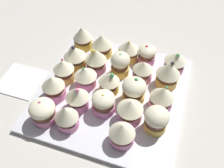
% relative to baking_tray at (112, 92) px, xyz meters
% --- Properties ---
extents(ground_plane, '(1.80, 1.80, 0.03)m').
position_rel_baking_tray_xyz_m(ground_plane, '(0.00, 0.00, -0.02)').
color(ground_plane, beige).
extents(baking_tray, '(0.39, 0.39, 0.01)m').
position_rel_baking_tray_xyz_m(baking_tray, '(0.00, 0.00, 0.00)').
color(baking_tray, silver).
rests_on(baking_tray, ground_plane).
extents(cupcake_0, '(0.06, 0.06, 0.07)m').
position_rel_baking_tray_xyz_m(cupcake_0, '(-0.15, -0.14, 0.04)').
color(cupcake_0, pink).
rests_on(cupcake_0, baking_tray).
extents(cupcake_1, '(0.05, 0.05, 0.06)m').
position_rel_baking_tray_xyz_m(cupcake_1, '(-0.06, -0.14, 0.04)').
color(cupcake_1, pink).
rests_on(cupcake_1, baking_tray).
extents(cupcake_2, '(0.06, 0.06, 0.07)m').
position_rel_baking_tray_xyz_m(cupcake_2, '(-0.01, -0.14, 0.04)').
color(cupcake_2, '#EFC651').
rests_on(cupcake_2, baking_tray).
extents(cupcake_3, '(0.06, 0.06, 0.08)m').
position_rel_baking_tray_xyz_m(cupcake_3, '(0.08, -0.13, 0.04)').
color(cupcake_3, '#EFC651').
rests_on(cupcake_3, baking_tray).
extents(cupcake_4, '(0.06, 0.06, 0.08)m').
position_rel_baking_tray_xyz_m(cupcake_4, '(0.15, -0.15, 0.05)').
color(cupcake_4, '#EFC651').
rests_on(cupcake_4, baking_tray).
extents(cupcake_5, '(0.07, 0.07, 0.08)m').
position_rel_baking_tray_xyz_m(cupcake_5, '(-0.14, -0.07, 0.05)').
color(cupcake_5, '#EFC651').
rests_on(cupcake_5, baking_tray).
extents(cupcake_6, '(0.06, 0.06, 0.07)m').
position_rel_baking_tray_xyz_m(cupcake_6, '(-0.07, -0.07, 0.04)').
color(cupcake_6, pink).
rests_on(cupcake_6, baking_tray).
extents(cupcake_7, '(0.06, 0.06, 0.08)m').
position_rel_baking_tray_xyz_m(cupcake_7, '(-0.00, -0.07, 0.04)').
color(cupcake_7, '#EFC651').
rests_on(cupcake_7, baking_tray).
extents(cupcake_8, '(0.06, 0.06, 0.08)m').
position_rel_baking_tray_xyz_m(cupcake_8, '(0.07, -0.07, 0.05)').
color(cupcake_8, pink).
rests_on(cupcake_8, baking_tray).
extents(cupcake_9, '(0.07, 0.07, 0.08)m').
position_rel_baking_tray_xyz_m(cupcake_9, '(0.14, -0.06, 0.04)').
color(cupcake_9, '#EFC651').
rests_on(cupcake_9, baking_tray).
extents(cupcake_10, '(0.06, 0.06, 0.07)m').
position_rel_baking_tray_xyz_m(cupcake_10, '(-0.14, 0.01, 0.04)').
color(cupcake_10, pink).
rests_on(cupcake_10, baking_tray).
extents(cupcake_11, '(0.06, 0.06, 0.08)m').
position_rel_baking_tray_xyz_m(cupcake_11, '(-0.06, 0.01, 0.04)').
color(cupcake_11, '#EFC651').
rests_on(cupcake_11, baking_tray).
extents(cupcake_12, '(0.06, 0.06, 0.07)m').
position_rel_baking_tray_xyz_m(cupcake_12, '(0.01, 0.00, 0.04)').
color(cupcake_12, '#EFC651').
rests_on(cupcake_12, baking_tray).
extents(cupcake_13, '(0.06, 0.06, 0.07)m').
position_rel_baking_tray_xyz_m(cupcake_13, '(0.08, 0.00, 0.04)').
color(cupcake_13, pink).
rests_on(cupcake_13, baking_tray).
extents(cupcake_14, '(0.06, 0.06, 0.07)m').
position_rel_baking_tray_xyz_m(cupcake_14, '(0.14, -0.00, 0.04)').
color(cupcake_14, '#EFC651').
rests_on(cupcake_14, baking_tray).
extents(cupcake_15, '(0.06, 0.06, 0.07)m').
position_rel_baking_tray_xyz_m(cupcake_15, '(-0.14, 0.08, 0.04)').
color(cupcake_15, '#EFC651').
rests_on(cupcake_15, baking_tray).
extents(cupcake_16, '(0.07, 0.07, 0.07)m').
position_rel_baking_tray_xyz_m(cupcake_16, '(-0.07, 0.07, 0.04)').
color(cupcake_16, pink).
rests_on(cupcake_16, baking_tray).
extents(cupcake_17, '(0.06, 0.06, 0.06)m').
position_rel_baking_tray_xyz_m(cupcake_17, '(-0.00, 0.07, 0.04)').
color(cupcake_17, pink).
rests_on(cupcake_17, baking_tray).
extents(cupcake_18, '(0.06, 0.06, 0.08)m').
position_rel_baking_tray_xyz_m(cupcake_18, '(0.07, 0.08, 0.05)').
color(cupcake_18, pink).
rests_on(cupcake_18, baking_tray).
extents(cupcake_19, '(0.06, 0.06, 0.07)m').
position_rel_baking_tray_xyz_m(cupcake_19, '(0.14, 0.06, 0.04)').
color(cupcake_19, pink).
rests_on(cupcake_19, baking_tray).
extents(cupcake_20, '(0.06, 0.06, 0.07)m').
position_rel_baking_tray_xyz_m(cupcake_20, '(-0.07, 0.14, 0.04)').
color(cupcake_20, pink).
rests_on(cupcake_20, baking_tray).
extents(cupcake_21, '(0.06, 0.06, 0.07)m').
position_rel_baking_tray_xyz_m(cupcake_21, '(0.07, 0.14, 0.04)').
color(cupcake_21, pink).
rests_on(cupcake_21, baking_tray).
extents(cupcake_22, '(0.06, 0.06, 0.07)m').
position_rel_baking_tray_xyz_m(cupcake_22, '(0.13, 0.14, 0.04)').
color(cupcake_22, pink).
rests_on(cupcake_22, baking_tray).
extents(napkin, '(0.12, 0.12, 0.01)m').
position_rel_baking_tray_xyz_m(napkin, '(0.27, 0.04, -0.00)').
color(napkin, white).
rests_on(napkin, ground_plane).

